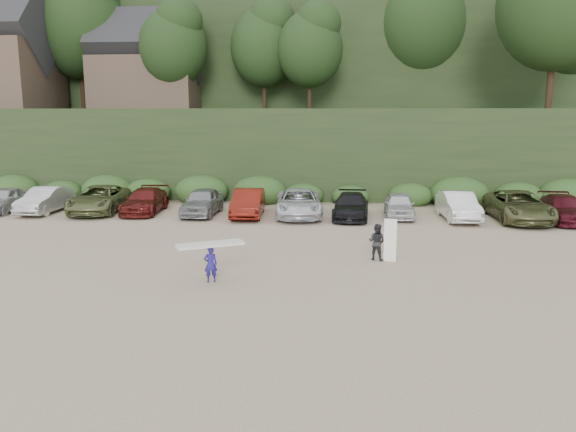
{
  "coord_description": "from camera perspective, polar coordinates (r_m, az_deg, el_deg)",
  "views": [
    {
      "loc": [
        3.09,
        -21.02,
        5.78
      ],
      "look_at": [
        1.02,
        3.0,
        1.3
      ],
      "focal_mm": 35.0,
      "sensor_mm": 36.0,
      "label": 1
    }
  ],
  "objects": [
    {
      "name": "hillside_backdrop",
      "position": [
        57.3,
        1.61,
        15.97
      ],
      "size": [
        90.0,
        41.5,
        28.0
      ],
      "color": "black",
      "rests_on": "ground"
    },
    {
      "name": "ground",
      "position": [
        22.02,
        -3.33,
        -4.71
      ],
      "size": [
        120.0,
        120.0,
        0.0
      ],
      "primitive_type": "plane",
      "color": "tan",
      "rests_on": "ground"
    },
    {
      "name": "adult_surfer",
      "position": [
        22.41,
        9.12,
        -2.6
      ],
      "size": [
        1.19,
        0.82,
        1.72
      ],
      "color": "black",
      "rests_on": "ground"
    },
    {
      "name": "child_surfer",
      "position": [
        19.44,
        -7.89,
        -4.0
      ],
      "size": [
        2.33,
        1.64,
        1.38
      ],
      "color": "navy",
      "rests_on": "ground"
    },
    {
      "name": "parked_cars",
      "position": [
        31.47,
        -0.6,
        1.31
      ],
      "size": [
        33.69,
        6.32,
        1.59
      ],
      "color": "#AAABAF",
      "rests_on": "ground"
    }
  ]
}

